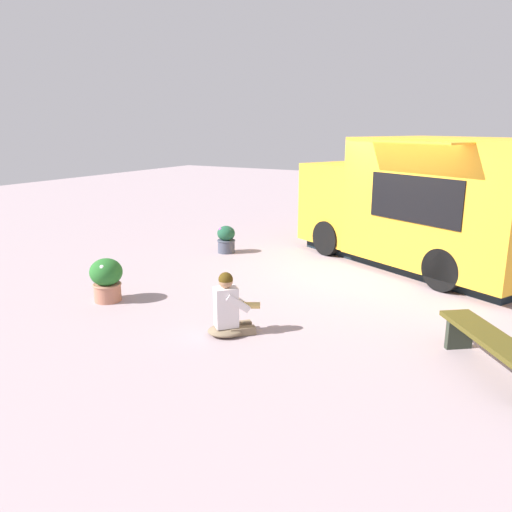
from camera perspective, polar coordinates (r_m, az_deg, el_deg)
name	(u,v)px	position (r m, az deg, el deg)	size (l,w,h in m)	color
ground_plane	(386,274)	(10.07, 14.45, -2.02)	(40.00, 40.00, 0.00)	#A49197
food_truck	(426,207)	(10.66, 18.62, 5.30)	(5.59, 4.51, 2.56)	#F9AD2A
person_customer	(229,311)	(6.94, -3.08, -6.21)	(0.72, 0.72, 0.89)	#7A674E
planter_flowering_near	(107,278)	(8.55, -16.49, -2.45)	(0.52, 0.52, 0.71)	#AF6E57
planter_flowering_far	(226,239)	(11.37, -3.39, 1.93)	(0.41, 0.41, 0.61)	#434858
plaza_bench	(493,346)	(6.44, 25.17, -9.19)	(1.41, 1.67, 0.46)	#4D4417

